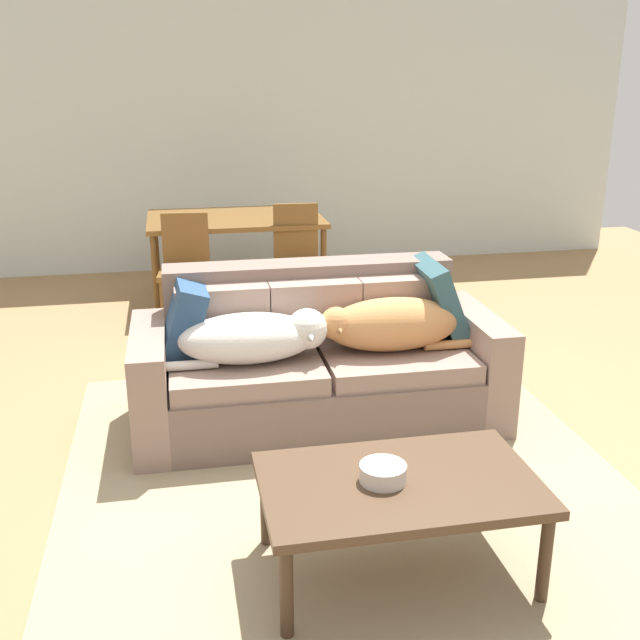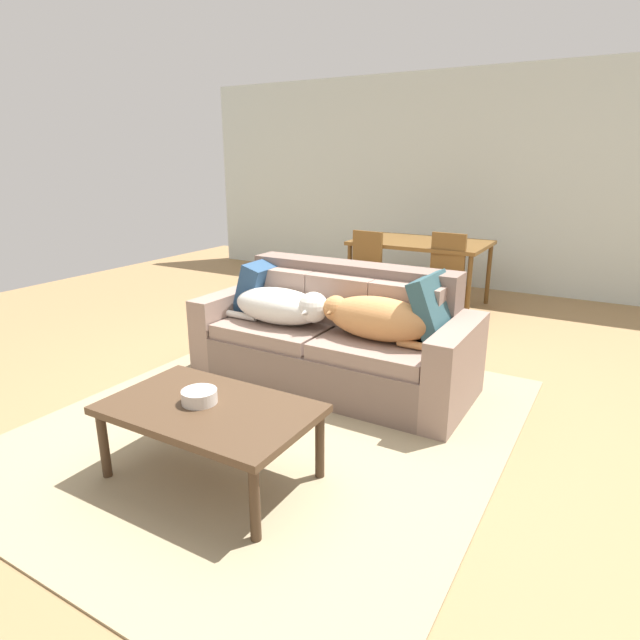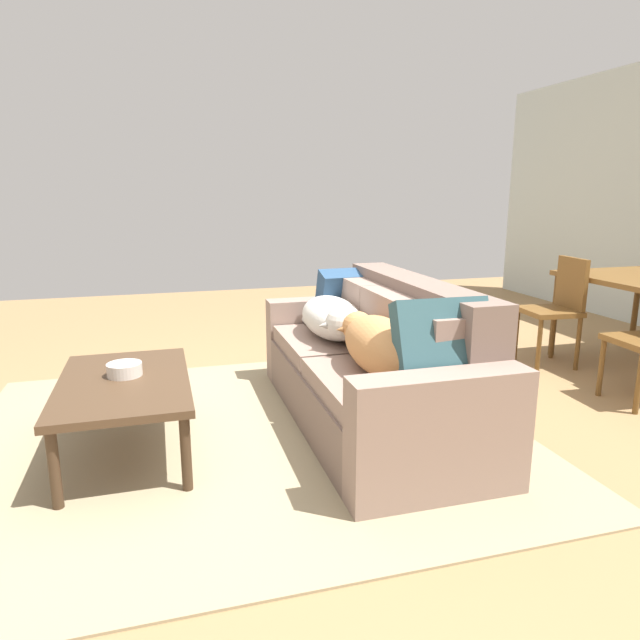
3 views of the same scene
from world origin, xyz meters
TOP-DOWN VIEW (x-y plane):
  - ground_plane at (0.00, 0.00)m, footprint 10.00×10.00m
  - back_partition at (0.00, 4.00)m, footprint 8.00×0.12m
  - area_rug at (0.04, -0.50)m, footprint 2.77×3.16m
  - couch at (0.04, 0.30)m, footprint 2.05×0.88m
  - dog_on_left_cushion at (-0.32, 0.13)m, footprint 0.93×0.36m
  - dog_on_right_cushion at (0.42, 0.16)m, footprint 0.92×0.33m
  - throw_pillow_by_left_arm at (-0.70, 0.35)m, footprint 0.29×0.43m
  - throw_pillow_by_right_arm at (0.78, 0.34)m, footprint 0.29×0.48m
  - coffee_table at (0.09, -1.15)m, footprint 1.08×0.67m
  - bowl_on_coffee_table at (0.02, -1.15)m, footprint 0.18×0.18m
  - dining_table at (-0.19, 2.75)m, footprint 1.47×0.97m
  - dining_chair_near_left at (-0.64, 2.14)m, footprint 0.44×0.44m
  - dining_chair_near_right at (0.25, 2.20)m, footprint 0.42×0.42m

SIDE VIEW (x-z plane):
  - ground_plane at x=0.00m, z-range 0.00..0.00m
  - area_rug at x=0.04m, z-range 0.00..0.01m
  - couch at x=0.04m, z-range -0.10..0.78m
  - coffee_table at x=0.09m, z-range 0.17..0.59m
  - bowl_on_coffee_table at x=0.02m, z-range 0.42..0.49m
  - dining_chair_near_left at x=-0.64m, z-range 0.06..0.94m
  - dining_chair_near_right at x=0.25m, z-range 0.04..0.96m
  - dog_on_left_cushion at x=-0.32m, z-range 0.45..0.73m
  - dog_on_right_cushion at x=0.42m, z-range 0.45..0.75m
  - throw_pillow_by_left_arm at x=-0.70m, z-range 0.41..0.86m
  - throw_pillow_by_right_arm at x=0.78m, z-range 0.42..0.90m
  - dining_table at x=-0.19m, z-range 0.31..1.05m
  - back_partition at x=0.00m, z-range 0.00..2.70m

